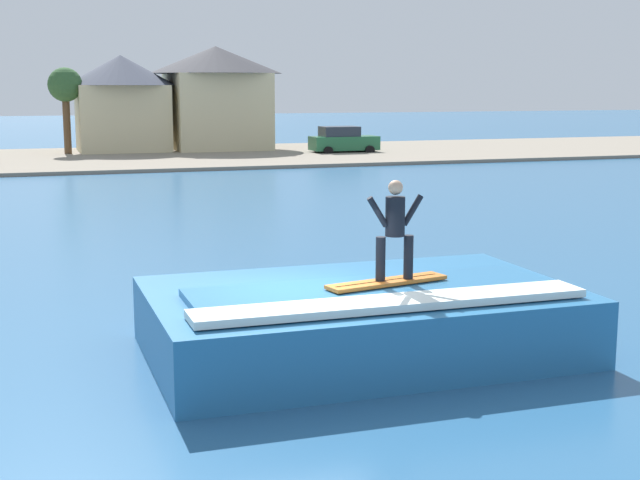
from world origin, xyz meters
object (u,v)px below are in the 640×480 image
object	(u,v)px
car_far_shore	(343,140)
house_small_cottage	(122,99)
surfboard	(387,282)
house_gabled_white	(216,92)
wave_crest	(361,319)
tree_tall_bare	(65,88)
surfer	(395,225)

from	to	relation	value
car_far_shore	house_small_cottage	distance (m)	14.91
surfboard	house_gabled_white	world-z (taller)	house_gabled_white
wave_crest	car_far_shore	distance (m)	44.30
surfboard	car_far_shore	distance (m)	44.53
house_gabled_white	surfboard	bearing A→B (deg)	-98.83
wave_crest	surfboard	world-z (taller)	surfboard
house_gabled_white	tree_tall_bare	bearing A→B (deg)	-169.24
car_far_shore	house_gabled_white	xyz separation A→B (m)	(-7.07, 6.05, 3.07)
car_far_shore	tree_tall_bare	size ratio (longest dim) A/B	0.78
wave_crest	surfboard	distance (m)	0.84
house_small_cottage	car_far_shore	bearing A→B (deg)	-22.86
house_small_cottage	tree_tall_bare	world-z (taller)	house_small_cottage
wave_crest	car_far_shore	world-z (taller)	car_far_shore
tree_tall_bare	house_small_cottage	bearing A→B (deg)	23.22
wave_crest	car_far_shore	size ratio (longest dim) A/B	1.60
surfboard	wave_crest	bearing A→B (deg)	131.38
surfboard	house_gabled_white	size ratio (longest dim) A/B	0.24
house_small_cottage	tree_tall_bare	distance (m)	4.05
wave_crest	house_small_cottage	xyz separation A→B (m)	(1.34, 47.43, 3.01)
surfboard	car_far_shore	world-z (taller)	car_far_shore
wave_crest	car_far_shore	bearing A→B (deg)	70.40
wave_crest	house_gabled_white	world-z (taller)	house_gabled_white
surfboard	tree_tall_bare	xyz separation A→B (m)	(-2.62, 46.21, 3.06)
surfboard	car_far_shore	size ratio (longest dim) A/B	0.50
wave_crest	surfboard	xyz separation A→B (m)	(0.31, -0.35, 0.70)
tree_tall_bare	surfer	bearing A→B (deg)	-86.60
surfboard	surfer	bearing A→B (deg)	-1.92
surfboard	house_small_cottage	xyz separation A→B (m)	(1.03, 47.78, 2.31)
tree_tall_bare	surfboard	bearing A→B (deg)	-86.75
surfboard	house_small_cottage	size ratio (longest dim) A/B	0.31
tree_tall_bare	house_gabled_white	bearing A→B (deg)	10.76
wave_crest	surfer	world-z (taller)	surfer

